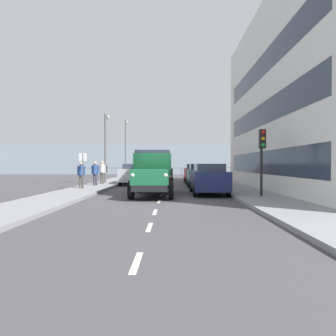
# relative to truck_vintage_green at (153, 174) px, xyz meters

# --- Properties ---
(ground_plane) EXTENTS (80.00, 80.00, 0.00)m
(ground_plane) POSITION_rel_truck_vintage_green_xyz_m (-0.42, -9.11, -1.18)
(ground_plane) COLOR #423F44
(sidewalk_left) EXTENTS (2.60, 42.60, 0.15)m
(sidewalk_left) POSITION_rel_truck_vintage_green_xyz_m (-5.31, -9.11, -1.10)
(sidewalk_left) COLOR gray
(sidewalk_left) RESTS_ON ground_plane
(sidewalk_right) EXTENTS (2.60, 42.60, 0.15)m
(sidewalk_right) POSITION_rel_truck_vintage_green_xyz_m (4.47, -9.11, -1.10)
(sidewalk_right) COLOR gray
(sidewalk_right) RESTS_ON ground_plane
(road_centreline_markings) EXTENTS (0.12, 37.42, 0.01)m
(road_centreline_markings) POSITION_rel_truck_vintage_green_xyz_m (-0.42, -8.20, -1.17)
(road_centreline_markings) COLOR silver
(road_centreline_markings) RESTS_ON ground_plane
(building_terrace) EXTENTS (8.47, 18.79, 11.82)m
(building_terrace) POSITION_rel_truck_vintage_green_xyz_m (-10.83, -3.04, 4.73)
(building_terrace) COLOR silver
(building_terrace) RESTS_ON ground_plane
(sea_horizon) EXTENTS (80.00, 0.80, 5.00)m
(sea_horizon) POSITION_rel_truck_vintage_green_xyz_m (-0.42, -33.41, 1.32)
(sea_horizon) COLOR #84939E
(sea_horizon) RESTS_ON ground_plane
(seawall_railing) EXTENTS (28.08, 0.08, 1.20)m
(seawall_railing) POSITION_rel_truck_vintage_green_xyz_m (-0.42, -29.81, -0.26)
(seawall_railing) COLOR #4C5156
(seawall_railing) RESTS_ON ground_plane
(truck_vintage_green) EXTENTS (2.17, 5.64, 2.43)m
(truck_vintage_green) POSITION_rel_truck_vintage_green_xyz_m (0.00, 0.00, 0.00)
(truck_vintage_green) COLOR black
(truck_vintage_green) RESTS_ON ground_plane
(car_navy_kerbside_near) EXTENTS (1.90, 4.33, 1.72)m
(car_navy_kerbside_near) POSITION_rel_truck_vintage_green_xyz_m (-3.06, -1.05, -0.28)
(car_navy_kerbside_near) COLOR navy
(car_navy_kerbside_near) RESTS_ON ground_plane
(car_teal_kerbside_1) EXTENTS (1.84, 3.85, 1.72)m
(car_teal_kerbside_1) POSITION_rel_truck_vintage_green_xyz_m (-3.06, -6.22, -0.28)
(car_teal_kerbside_1) COLOR #1E6670
(car_teal_kerbside_1) RESTS_ON ground_plane
(car_red_kerbside_2) EXTENTS (1.84, 4.46, 1.72)m
(car_red_kerbside_2) POSITION_rel_truck_vintage_green_xyz_m (-3.06, -11.51, -0.28)
(car_red_kerbside_2) COLOR #B21E1E
(car_red_kerbside_2) RESTS_ON ground_plane
(car_silver_oppositeside_0) EXTENTS (1.91, 4.46, 1.72)m
(car_silver_oppositeside_0) POSITION_rel_truck_vintage_green_xyz_m (2.22, -8.70, -0.28)
(car_silver_oppositeside_0) COLOR #B7BABF
(car_silver_oppositeside_0) RESTS_ON ground_plane
(pedestrian_couple_b) EXTENTS (0.53, 0.34, 1.69)m
(pedestrian_couple_b) POSITION_rel_truck_vintage_green_xyz_m (4.93, -3.51, -0.03)
(pedestrian_couple_b) COLOR #4C473D
(pedestrian_couple_b) RESTS_ON sidewalk_right
(pedestrian_with_bag) EXTENTS (0.53, 0.34, 1.74)m
(pedestrian_with_bag) POSITION_rel_truck_vintage_green_xyz_m (4.62, -5.72, -0.00)
(pedestrian_with_bag) COLOR #383342
(pedestrian_with_bag) RESTS_ON sidewalk_right
(pedestrian_by_lamp) EXTENTS (0.53, 0.34, 1.82)m
(pedestrian_by_lamp) POSITION_rel_truck_vintage_green_xyz_m (4.52, -7.35, 0.05)
(pedestrian_by_lamp) COLOR #4C473D
(pedestrian_by_lamp) RESTS_ON sidewalk_right
(pedestrian_strolling) EXTENTS (0.53, 0.34, 1.73)m
(pedestrian_strolling) POSITION_rel_truck_vintage_green_xyz_m (4.81, -9.24, -0.01)
(pedestrian_strolling) COLOR #4C473D
(pedestrian_strolling) RESTS_ON sidewalk_right
(traffic_light_near) EXTENTS (0.28, 0.41, 3.20)m
(traffic_light_near) POSITION_rel_truck_vintage_green_xyz_m (-5.33, 1.33, 1.29)
(traffic_light_near) COLOR black
(traffic_light_near) RESTS_ON sidewalk_left
(lamp_post_promenade) EXTENTS (0.32, 1.14, 5.75)m
(lamp_post_promenade) POSITION_rel_truck_vintage_green_xyz_m (4.56, -8.80, 2.45)
(lamp_post_promenade) COLOR #59595B
(lamp_post_promenade) RESTS_ON sidewalk_right
(lamp_post_far) EXTENTS (0.32, 1.14, 6.86)m
(lamp_post_far) POSITION_rel_truck_vintage_green_xyz_m (4.57, -19.09, 3.03)
(lamp_post_far) COLOR #59595B
(lamp_post_far) RESTS_ON sidewalk_right
(street_sign) EXTENTS (0.50, 0.07, 2.25)m
(street_sign) POSITION_rel_truck_vintage_green_xyz_m (4.65, -2.95, 0.50)
(street_sign) COLOR #4C4C4C
(street_sign) RESTS_ON sidewalk_right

